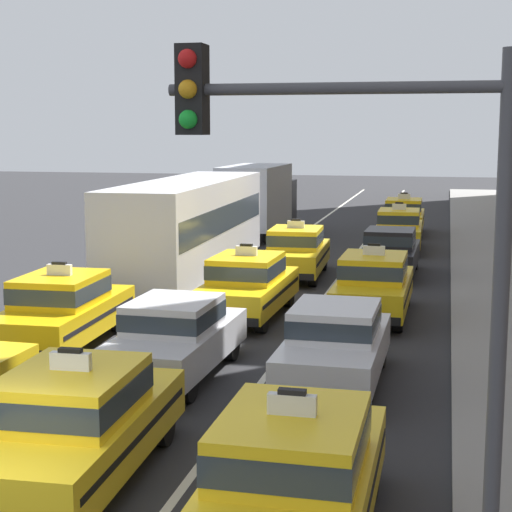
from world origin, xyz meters
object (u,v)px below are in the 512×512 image
bus_left_third (189,223)px  sedan_right_fourth (390,251)px  taxi_center_third (247,285)px  traffic_light_pole (382,256)px  taxi_right_third (374,284)px  taxi_right_sixth (404,215)px  taxi_right_fifth (399,229)px  taxi_center_fourth (296,251)px  taxi_center_nearest (76,423)px  sedan_right_second (335,342)px  box_truck_left_fourth (259,198)px  sedan_center_second (175,335)px  taxi_right_nearest (293,476)px  taxi_left_second (63,309)px

bus_left_third → sedan_right_fourth: bus_left_third is taller
taxi_center_third → traffic_light_pole: size_ratio=0.82×
taxi_right_third → taxi_right_sixth: size_ratio=1.00×
bus_left_third → taxi_center_third: size_ratio=2.45×
taxi_right_fifth → taxi_center_fourth: bearing=-112.4°
taxi_center_nearest → sedan_right_second: taxi_center_nearest is taller
box_truck_left_fourth → sedan_center_second: (3.19, -21.52, -0.93)m
taxi_center_nearest → traffic_light_pole: size_ratio=0.83×
box_truck_left_fourth → taxi_center_third: box_truck_left_fourth is taller
sedan_right_fourth → taxi_right_fifth: size_ratio=0.94×
sedan_right_fourth → taxi_right_fifth: taxi_right_fifth is taller
taxi_right_sixth → taxi_center_nearest: bearing=-95.7°
taxi_center_nearest → taxi_right_nearest: (3.23, -1.08, 0.00)m
taxi_center_nearest → taxi_center_third: same height
sedan_right_fourth → taxi_center_fourth: bearing=-161.0°
taxi_center_fourth → sedan_right_fourth: (3.00, 1.03, -0.03)m
taxi_right_sixth → taxi_right_nearest: bearing=-89.4°
sedan_center_second → traffic_light_pole: (4.62, -8.26, 2.97)m
sedan_right_second → taxi_center_fourth: bearing=103.9°
taxi_left_second → traffic_light_pole: traffic_light_pole is taller
taxi_center_third → taxi_right_nearest: (3.33, -11.55, 0.00)m
taxi_right_fifth → traffic_light_pole: size_ratio=0.82×
taxi_right_nearest → taxi_right_sixth: size_ratio=1.00×
taxi_right_fifth → traffic_light_pole: 27.10m
sedan_center_second → taxi_right_nearest: bearing=-60.3°
taxi_left_second → bus_left_third: size_ratio=0.41×
taxi_right_nearest → taxi_center_fourth: bearing=100.1°
taxi_right_fifth → taxi_left_second: bearing=-110.8°
sedan_center_second → taxi_center_fourth: bearing=88.3°
taxi_center_nearest → taxi_right_third: size_ratio=1.01×
taxi_center_third → sedan_right_second: size_ratio=1.07×
sedan_right_second → sedan_center_second: bearing=-176.6°
taxi_center_fourth → taxi_right_third: size_ratio=1.01×
taxi_center_fourth → sedan_right_fourth: size_ratio=1.07×
sedan_center_second → bus_left_third: bearing=106.0°
sedan_right_fourth → taxi_right_sixth: bearing=90.8°
sedan_center_second → taxi_right_sixth: taxi_right_sixth is taller
taxi_right_nearest → taxi_right_third: size_ratio=1.00×
taxi_center_nearest → taxi_center_fourth: bearing=89.8°
box_truck_left_fourth → taxi_center_third: size_ratio=1.52×
sedan_center_second → taxi_right_fifth: (3.27, 18.65, 0.03)m
bus_left_third → traffic_light_pole: size_ratio=2.02×
sedan_right_second → taxi_right_third: taxi_right_third is taller
box_truck_left_fourth → bus_left_third: bearing=-89.4°
traffic_light_pole → bus_left_third: bearing=112.1°
taxi_left_second → bus_left_third: (0.13, 9.05, 0.94)m
taxi_center_third → taxi_right_nearest: bearing=-73.9°
sedan_right_fourth → taxi_right_third: bearing=-89.9°
taxi_left_second → taxi_right_fifth: size_ratio=1.01×
taxi_right_nearest → sedan_right_second: 6.34m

